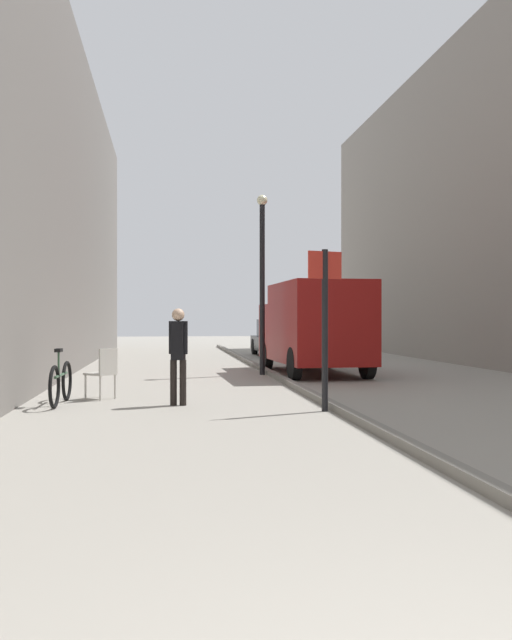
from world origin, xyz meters
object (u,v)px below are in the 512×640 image
parked_car (280,338)px  cafe_chair_near_window (104,370)px  pedestrian_main_foreground (178,349)px  bicycle_leaning (61,383)px  street_sign_post (325,315)px  lamp_post (262,272)px  delivery_van (313,326)px

parked_car → cafe_chair_near_window: (-5.59, -12.81, -0.17)m
cafe_chair_near_window → pedestrian_main_foreground: bearing=-87.2°
cafe_chair_near_window → bicycle_leaning: bearing=171.7°
parked_car → cafe_chair_near_window: parked_car is taller
street_sign_post → bicycle_leaning: bearing=-33.6°
lamp_post → parked_car: bearing=76.6°
delivery_van → street_sign_post: (-1.42, -6.88, 0.25)m
delivery_van → lamp_post: bearing=-176.7°
parked_car → bicycle_leaning: parked_car is taller
street_sign_post → pedestrian_main_foreground: bearing=-39.5°
pedestrian_main_foreground → parked_car: 14.45m
delivery_van → parked_car: size_ratio=1.21×
cafe_chair_near_window → delivery_van: bearing=-6.9°
lamp_post → cafe_chair_near_window: bearing=-127.9°
delivery_van → street_sign_post: 7.03m
parked_car → delivery_van: bearing=-93.6°
street_sign_post → cafe_chair_near_window: bearing=-44.4°
bicycle_leaning → pedestrian_main_foreground: bearing=-8.6°
pedestrian_main_foreground → parked_car: (4.25, 13.81, -0.25)m
lamp_post → bicycle_leaning: 7.25m
pedestrian_main_foreground → cafe_chair_near_window: (-1.34, 1.00, -0.41)m
street_sign_post → bicycle_leaning: (-4.33, 1.44, -1.16)m
delivery_van → bicycle_leaning: 7.97m
parked_car → street_sign_post: bearing=-97.3°
pedestrian_main_foreground → bicycle_leaning: size_ratio=0.94×
pedestrian_main_foreground → lamp_post: size_ratio=0.35×
delivery_van → cafe_chair_near_window: 7.05m
parked_car → lamp_post: size_ratio=0.88×
street_sign_post → bicycle_leaning: size_ratio=1.47×
bicycle_leaning → cafe_chair_near_window: size_ratio=1.88×
bicycle_leaning → cafe_chair_near_window: bicycle_leaning is taller
pedestrian_main_foreground → lamp_post: bearing=83.7°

